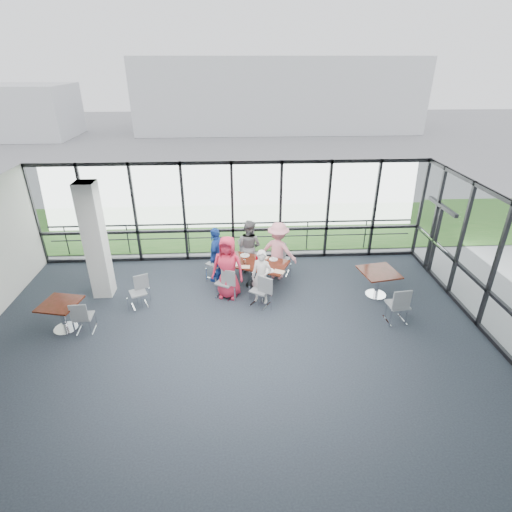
{
  "coord_description": "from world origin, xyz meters",
  "views": [
    {
      "loc": [
        0.11,
        -6.74,
        5.94
      ],
      "look_at": [
        0.62,
        2.91,
        1.1
      ],
      "focal_mm": 28.0,
      "sensor_mm": 36.0,
      "label": 1
    }
  ],
  "objects_px": {
    "diner_far_left": "(249,246)",
    "structural_column": "(95,241)",
    "diner_near_right": "(262,277)",
    "chair_spare_r": "(398,305)",
    "diner_far_right": "(278,251)",
    "diner_end": "(217,254)",
    "side_table_left": "(60,307)",
    "diner_near_left": "(228,267)",
    "chair_main_end": "(216,263)",
    "chair_main_nr": "(260,290)",
    "chair_main_fl": "(249,256)",
    "chair_main_fr": "(281,260)",
    "chair_spare_la": "(84,316)",
    "chair_spare_lb": "(138,293)",
    "main_table": "(255,267)",
    "chair_main_nl": "(225,282)",
    "side_table_right": "(379,275)"
  },
  "relations": [
    {
      "from": "diner_near_left",
      "to": "chair_main_nr",
      "type": "height_order",
      "value": "diner_near_left"
    },
    {
      "from": "chair_main_nr",
      "to": "chair_main_end",
      "type": "distance_m",
      "value": 1.98
    },
    {
      "from": "chair_spare_r",
      "to": "chair_main_nr",
      "type": "bearing_deg",
      "value": 158.35
    },
    {
      "from": "main_table",
      "to": "chair_spare_lb",
      "type": "xyz_separation_m",
      "value": [
        -3.12,
        -0.91,
        -0.2
      ]
    },
    {
      "from": "side_table_right",
      "to": "diner_far_left",
      "type": "xyz_separation_m",
      "value": [
        -3.46,
        1.6,
        0.19
      ]
    },
    {
      "from": "diner_near_right",
      "to": "chair_main_nr",
      "type": "bearing_deg",
      "value": -82.36
    },
    {
      "from": "side_table_left",
      "to": "main_table",
      "type": "bearing_deg",
      "value": 21.17
    },
    {
      "from": "side_table_right",
      "to": "chair_main_nr",
      "type": "height_order",
      "value": "chair_main_nr"
    },
    {
      "from": "side_table_left",
      "to": "diner_end",
      "type": "relative_size",
      "value": 0.6
    },
    {
      "from": "diner_near_left",
      "to": "chair_spare_la",
      "type": "xyz_separation_m",
      "value": [
        -3.42,
        -1.42,
        -0.46
      ]
    },
    {
      "from": "diner_far_right",
      "to": "chair_spare_lb",
      "type": "height_order",
      "value": "diner_far_right"
    },
    {
      "from": "diner_end",
      "to": "chair_spare_lb",
      "type": "distance_m",
      "value": 2.45
    },
    {
      "from": "side_table_left",
      "to": "chair_spare_r",
      "type": "xyz_separation_m",
      "value": [
        8.12,
        -0.1,
        -0.14
      ]
    },
    {
      "from": "side_table_right",
      "to": "chair_main_nr",
      "type": "relative_size",
      "value": 1.21
    },
    {
      "from": "chair_main_fr",
      "to": "chair_spare_la",
      "type": "distance_m",
      "value": 5.64
    },
    {
      "from": "structural_column",
      "to": "main_table",
      "type": "relative_size",
      "value": 1.59
    },
    {
      "from": "chair_main_nr",
      "to": "chair_spare_la",
      "type": "xyz_separation_m",
      "value": [
        -4.26,
        -0.92,
        -0.03
      ]
    },
    {
      "from": "chair_spare_r",
      "to": "chair_spare_lb",
      "type": "bearing_deg",
      "value": 164.73
    },
    {
      "from": "chair_spare_lb",
      "to": "diner_far_right",
      "type": "bearing_deg",
      "value": 174.9
    },
    {
      "from": "chair_main_nl",
      "to": "chair_spare_lb",
      "type": "distance_m",
      "value": 2.29
    },
    {
      "from": "chair_main_fl",
      "to": "chair_main_fr",
      "type": "relative_size",
      "value": 0.99
    },
    {
      "from": "side_table_left",
      "to": "chair_spare_r",
      "type": "relative_size",
      "value": 1.01
    },
    {
      "from": "diner_near_left",
      "to": "diner_far_left",
      "type": "height_order",
      "value": "diner_near_left"
    },
    {
      "from": "diner_near_right",
      "to": "chair_spare_r",
      "type": "bearing_deg",
      "value": 3.7
    },
    {
      "from": "diner_near_left",
      "to": "chair_spare_la",
      "type": "bearing_deg",
      "value": -142.8
    },
    {
      "from": "diner_far_right",
      "to": "chair_main_end",
      "type": "xyz_separation_m",
      "value": [
        -1.83,
        0.08,
        -0.4
      ]
    },
    {
      "from": "diner_near_left",
      "to": "chair_main_end",
      "type": "bearing_deg",
      "value": 124.07
    },
    {
      "from": "diner_far_left",
      "to": "chair_main_nr",
      "type": "xyz_separation_m",
      "value": [
        0.22,
        -1.92,
        -0.38
      ]
    },
    {
      "from": "diner_far_right",
      "to": "diner_end",
      "type": "bearing_deg",
      "value": 27.45
    },
    {
      "from": "chair_main_fl",
      "to": "chair_main_end",
      "type": "distance_m",
      "value": 1.09
    },
    {
      "from": "chair_main_fr",
      "to": "chair_spare_lb",
      "type": "xyz_separation_m",
      "value": [
        -3.95,
        -1.58,
        -0.05
      ]
    },
    {
      "from": "chair_main_nr",
      "to": "diner_near_left",
      "type": "bearing_deg",
      "value": -176.81
    },
    {
      "from": "side_table_left",
      "to": "side_table_right",
      "type": "height_order",
      "value": "same"
    },
    {
      "from": "side_table_left",
      "to": "diner_far_left",
      "type": "height_order",
      "value": "diner_far_left"
    },
    {
      "from": "main_table",
      "to": "diner_near_right",
      "type": "bearing_deg",
      "value": -57.84
    },
    {
      "from": "diner_far_left",
      "to": "structural_column",
      "type": "bearing_deg",
      "value": 46.51
    },
    {
      "from": "structural_column",
      "to": "diner_near_left",
      "type": "distance_m",
      "value": 3.54
    },
    {
      "from": "side_table_left",
      "to": "chair_main_end",
      "type": "bearing_deg",
      "value": 33.54
    },
    {
      "from": "diner_near_left",
      "to": "diner_near_right",
      "type": "xyz_separation_m",
      "value": [
        0.89,
        -0.33,
        -0.13
      ]
    },
    {
      "from": "chair_main_fl",
      "to": "chair_spare_la",
      "type": "distance_m",
      "value": 4.98
    },
    {
      "from": "diner_end",
      "to": "chair_main_fr",
      "type": "relative_size",
      "value": 1.79
    },
    {
      "from": "side_table_left",
      "to": "chair_main_nr",
      "type": "relative_size",
      "value": 1.09
    },
    {
      "from": "chair_main_fr",
      "to": "chair_main_fl",
      "type": "bearing_deg",
      "value": 0.69
    },
    {
      "from": "chair_main_nr",
      "to": "chair_main_fl",
      "type": "xyz_separation_m",
      "value": [
        -0.21,
        1.98,
        0.01
      ]
    },
    {
      "from": "structural_column",
      "to": "side_table_left",
      "type": "distance_m",
      "value": 1.95
    },
    {
      "from": "main_table",
      "to": "chair_main_fr",
      "type": "bearing_deg",
      "value": 63.49
    },
    {
      "from": "main_table",
      "to": "structural_column",
      "type": "bearing_deg",
      "value": -152.78
    },
    {
      "from": "diner_far_right",
      "to": "diner_end",
      "type": "relative_size",
      "value": 1.05
    },
    {
      "from": "diner_far_left",
      "to": "chair_main_nl",
      "type": "distance_m",
      "value": 1.66
    },
    {
      "from": "side_table_left",
      "to": "chair_main_nr",
      "type": "xyz_separation_m",
      "value": [
        4.79,
        0.81,
        -0.18
      ]
    }
  ]
}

